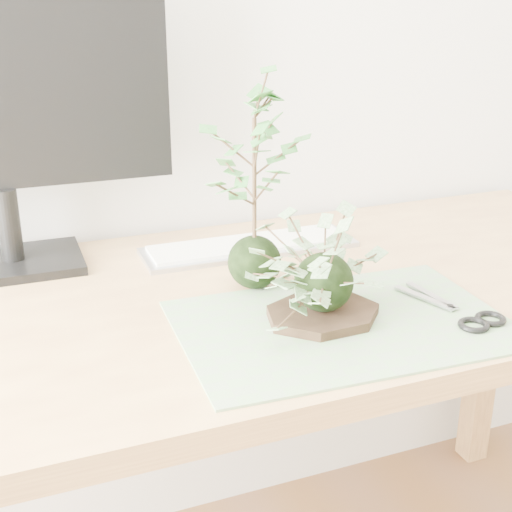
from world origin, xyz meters
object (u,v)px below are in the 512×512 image
object	(u,v)px
desk	(265,335)
ivy_kokedama	(325,256)
maple_kokedama	(254,132)
keyboard	(249,246)

from	to	relation	value
desk	ivy_kokedama	world-z (taller)	ivy_kokedama
maple_kokedama	keyboard	xyz separation A→B (m)	(0.06, 0.17, -0.26)
ivy_kokedama	maple_kokedama	size ratio (longest dim) A/B	0.71
ivy_kokedama	maple_kokedama	world-z (taller)	maple_kokedama
desk	maple_kokedama	distance (m)	0.35
keyboard	desk	bearing A→B (deg)	-102.41
desk	maple_kokedama	bearing A→B (deg)	128.33
desk	ivy_kokedama	size ratio (longest dim) A/B	5.92
desk	keyboard	xyz separation A→B (m)	(0.04, 0.19, 0.10)
maple_kokedama	keyboard	bearing A→B (deg)	71.63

